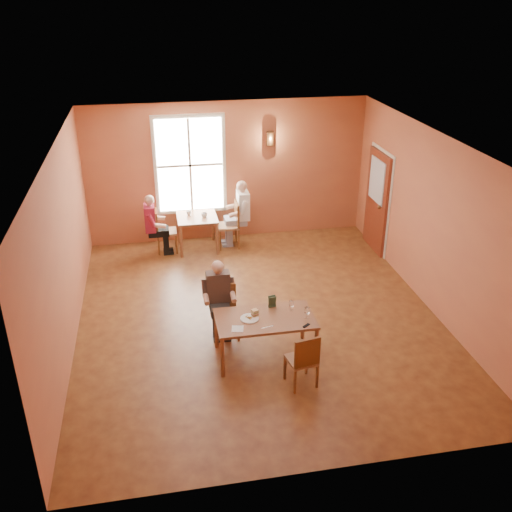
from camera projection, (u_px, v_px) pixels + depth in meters
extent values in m
cube|color=brown|center=(258.00, 316.00, 9.76)|extent=(6.00, 7.00, 0.01)
cube|color=brown|center=(228.00, 172.00, 12.21)|extent=(6.00, 0.04, 3.00)
cube|color=brown|center=(321.00, 367.00, 6.01)|extent=(6.00, 0.04, 3.00)
cube|color=brown|center=(64.00, 251.00, 8.61)|extent=(0.04, 7.00, 3.00)
cube|color=brown|center=(433.00, 223.00, 9.61)|extent=(0.04, 7.00, 3.00)
cube|color=white|center=(258.00, 144.00, 8.46)|extent=(6.00, 7.00, 0.04)
cube|color=white|center=(190.00, 165.00, 11.95)|extent=(1.36, 0.10, 1.96)
cube|color=maroon|center=(376.00, 202.00, 11.83)|extent=(0.12, 1.04, 2.10)
cylinder|color=brown|center=(270.00, 139.00, 11.97)|extent=(0.16, 0.16, 0.28)
cylinder|color=white|center=(250.00, 318.00, 8.38)|extent=(0.36, 0.36, 0.04)
cube|color=tan|center=(255.00, 314.00, 8.43)|extent=(0.11, 0.11, 0.10)
cube|color=#253D2B|center=(272.00, 302.00, 8.66)|extent=(0.12, 0.08, 0.19)
cube|color=silver|center=(267.00, 327.00, 8.20)|extent=(0.18, 0.05, 0.00)
cube|color=white|center=(238.00, 329.00, 8.15)|extent=(0.20, 0.20, 0.01)
cube|color=black|center=(306.00, 325.00, 8.22)|extent=(0.12, 0.10, 0.02)
imported|color=white|center=(204.00, 215.00, 11.88)|extent=(0.15, 0.15, 0.10)
imported|color=white|center=(189.00, 213.00, 11.98)|extent=(0.11, 0.11, 0.09)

